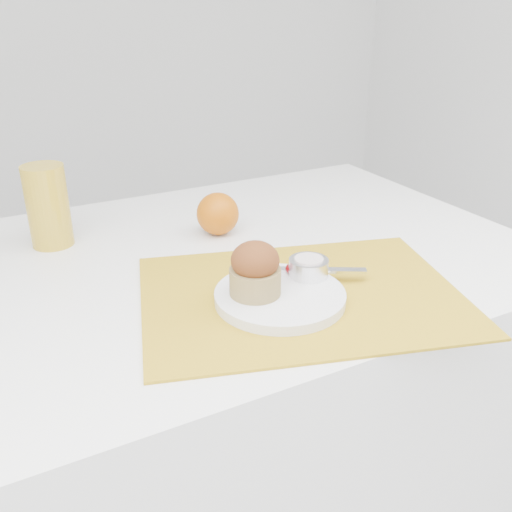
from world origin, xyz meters
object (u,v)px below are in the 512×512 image
muffin (255,270)px  plate (280,296)px  orange (218,214)px  table (220,416)px  juice_glass (48,206)px

muffin → plate: bearing=-21.5°
muffin → orange: bearing=76.5°
table → muffin: bearing=-95.4°
table → muffin: 0.48m
table → juice_glass: (-0.25, 0.20, 0.45)m
plate → juice_glass: (-0.27, 0.41, 0.07)m
orange → muffin: muffin is taller
table → juice_glass: 0.56m
table → orange: bearing=61.7°
table → plate: plate is taller
plate → muffin: (-0.04, 0.01, 0.05)m
orange → table: bearing=-118.3°
plate → table: bearing=94.8°
plate → orange: size_ratio=2.41×
plate → orange: orange is taller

